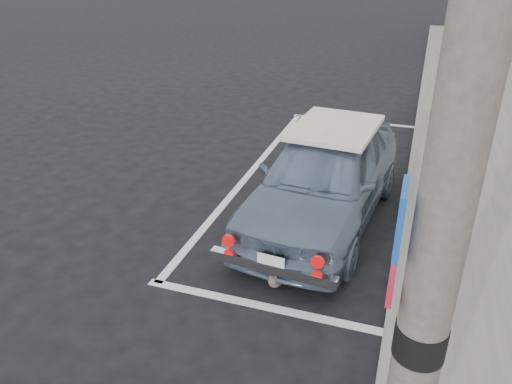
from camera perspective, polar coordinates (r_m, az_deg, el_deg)
ground at (r=6.34m, az=-1.75°, el=-9.39°), size 80.00×80.00×0.00m
sidewalk at (r=7.84m, az=26.43°, el=-4.21°), size 2.80×40.00×0.15m
pline_rear at (r=5.83m, az=1.25°, el=-13.01°), size 3.00×0.12×0.01m
pline_front at (r=11.97m, az=11.44°, el=7.91°), size 3.00×0.12×0.01m
pline_side at (r=9.06m, az=-0.57°, el=2.31°), size 0.12×7.00×0.01m
utility_pole at (r=2.83m, az=24.45°, el=18.06°), size 0.44×0.36×7.00m
retro_coupe at (r=7.29m, az=7.81°, el=1.82°), size 2.01×4.21×1.39m
cat at (r=6.09m, az=2.31°, el=-9.77°), size 0.20×0.45×0.24m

